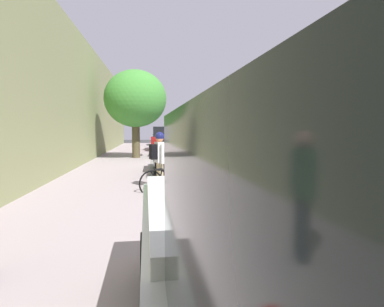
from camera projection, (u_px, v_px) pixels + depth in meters
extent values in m
plane|color=#363636|center=(188.00, 170.00, 14.51)|extent=(74.86, 74.86, 0.00)
cube|color=#9F9093|center=(113.00, 170.00, 14.10)|extent=(3.21, 46.79, 0.13)
cube|color=gray|center=(152.00, 169.00, 14.30)|extent=(0.16, 46.79, 0.13)
cube|color=white|center=(190.00, 144.00, 36.88)|extent=(0.14, 2.20, 0.01)
cube|color=white|center=(194.00, 146.00, 32.72)|extent=(0.14, 2.20, 0.01)
cube|color=white|center=(200.00, 149.00, 28.56)|extent=(0.14, 2.20, 0.01)
cube|color=white|center=(209.00, 153.00, 24.41)|extent=(0.14, 2.20, 0.01)
cube|color=white|center=(220.00, 158.00, 20.25)|extent=(0.14, 2.20, 0.01)
cube|color=white|center=(237.00, 166.00, 16.09)|extent=(0.14, 2.20, 0.01)
cube|color=white|center=(266.00, 179.00, 11.94)|extent=(0.14, 2.20, 0.01)
cube|color=white|center=(327.00, 206.00, 7.78)|extent=(0.14, 2.20, 0.01)
cube|color=white|center=(185.00, 170.00, 14.48)|extent=(0.12, 46.79, 0.01)
cube|color=#8D9360|center=(67.00, 97.00, 13.63)|extent=(0.50, 46.79, 6.39)
cube|color=navy|center=(163.00, 139.00, 32.71)|extent=(2.11, 4.78, 0.90)
cube|color=black|center=(163.00, 131.00, 32.65)|extent=(1.81, 3.17, 0.76)
cylinder|color=black|center=(155.00, 143.00, 31.17)|extent=(0.25, 0.77, 0.76)
cylinder|color=black|center=(173.00, 143.00, 31.46)|extent=(0.25, 0.77, 0.76)
cylinder|color=black|center=(154.00, 142.00, 34.03)|extent=(0.25, 0.77, 0.76)
cylinder|color=black|center=(170.00, 142.00, 34.32)|extent=(0.25, 0.77, 0.76)
cube|color=maroon|center=(165.00, 142.00, 26.09)|extent=(2.22, 4.82, 0.90)
cube|color=black|center=(165.00, 131.00, 26.02)|extent=(1.88, 3.21, 0.76)
cylinder|color=black|center=(153.00, 148.00, 24.63)|extent=(0.27, 0.77, 0.76)
cylinder|color=black|center=(176.00, 148.00, 24.72)|extent=(0.27, 0.77, 0.76)
cylinder|color=black|center=(155.00, 146.00, 27.53)|extent=(0.27, 0.77, 0.76)
cylinder|color=black|center=(176.00, 145.00, 27.62)|extent=(0.27, 0.77, 0.76)
cube|color=#B7BABF|center=(171.00, 149.00, 20.09)|extent=(1.91, 4.46, 0.64)
cube|color=black|center=(171.00, 139.00, 20.04)|extent=(1.62, 2.15, 0.60)
cylinder|color=black|center=(157.00, 155.00, 18.69)|extent=(0.24, 0.67, 0.66)
cylinder|color=black|center=(185.00, 155.00, 18.82)|extent=(0.24, 0.67, 0.66)
cylinder|color=black|center=(158.00, 151.00, 21.40)|extent=(0.24, 0.67, 0.66)
cylinder|color=black|center=(183.00, 151.00, 21.53)|extent=(0.24, 0.67, 0.66)
cube|color=black|center=(178.00, 160.00, 13.15)|extent=(1.77, 4.41, 0.64)
cube|color=black|center=(178.00, 144.00, 13.10)|extent=(1.56, 2.11, 0.60)
cylinder|color=black|center=(159.00, 171.00, 11.72)|extent=(0.22, 0.66, 0.66)
cylinder|color=black|center=(202.00, 170.00, 11.92)|extent=(0.22, 0.66, 0.66)
cylinder|color=black|center=(157.00, 163.00, 14.42)|extent=(0.22, 0.66, 0.66)
cylinder|color=black|center=(193.00, 162.00, 14.62)|extent=(0.22, 0.66, 0.66)
cube|color=white|center=(249.00, 202.00, 3.00)|extent=(1.92, 2.69, 0.12)
cylinder|color=black|center=(151.00, 271.00, 3.38)|extent=(0.24, 0.80, 0.80)
cylinder|color=black|center=(312.00, 261.00, 3.64)|extent=(0.24, 0.80, 0.80)
torus|color=black|center=(183.00, 180.00, 9.48)|extent=(0.67, 0.37, 0.73)
torus|color=black|center=(151.00, 183.00, 8.91)|extent=(0.67, 0.37, 0.73)
cylinder|color=black|center=(171.00, 178.00, 9.26)|extent=(0.59, 0.32, 0.54)
cylinder|color=black|center=(160.00, 179.00, 9.06)|extent=(0.14, 0.09, 0.50)
cylinder|color=black|center=(170.00, 170.00, 9.21)|extent=(0.67, 0.36, 0.05)
cylinder|color=black|center=(156.00, 186.00, 9.01)|extent=(0.33, 0.19, 0.20)
cylinder|color=black|center=(155.00, 177.00, 8.96)|extent=(0.25, 0.15, 0.35)
cylinder|color=black|center=(182.00, 174.00, 9.45)|extent=(0.12, 0.08, 0.35)
cube|color=black|center=(158.00, 169.00, 9.01)|extent=(0.26, 0.20, 0.05)
cylinder|color=black|center=(180.00, 166.00, 9.41)|extent=(0.23, 0.42, 0.03)
cylinder|color=#C6B284|center=(161.00, 177.00, 9.52)|extent=(0.15, 0.15, 0.87)
cylinder|color=#C6B284|center=(159.00, 176.00, 9.70)|extent=(0.15, 0.15, 0.87)
cube|color=white|center=(160.00, 152.00, 9.55)|extent=(0.33, 0.43, 0.61)
cylinder|color=white|center=(162.00, 154.00, 9.32)|extent=(0.10, 0.10, 0.58)
cylinder|color=white|center=(157.00, 153.00, 9.79)|extent=(0.10, 0.10, 0.58)
sphere|color=#D38452|center=(160.00, 138.00, 9.52)|extent=(0.24, 0.24, 0.24)
sphere|color=navy|center=(160.00, 136.00, 9.52)|extent=(0.27, 0.27, 0.27)
cube|color=black|center=(153.00, 152.00, 9.47)|extent=(0.26, 0.34, 0.44)
cylinder|color=brown|center=(136.00, 137.00, 18.94)|extent=(0.46, 0.46, 2.47)
ellipsoid|color=#408A35|center=(135.00, 99.00, 18.76)|extent=(3.61, 3.61, 3.33)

